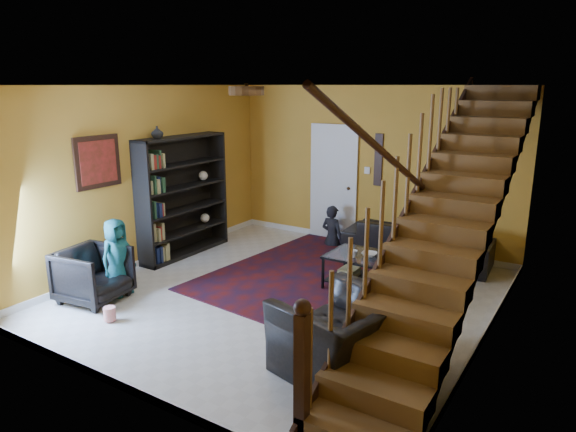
# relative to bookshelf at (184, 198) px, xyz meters

# --- Properties ---
(floor) EXTENTS (5.50, 5.50, 0.00)m
(floor) POSITION_rel_bookshelf_xyz_m (2.40, -0.60, -0.96)
(floor) COLOR beige
(floor) RESTS_ON ground
(room) EXTENTS (5.50, 5.50, 5.50)m
(room) POSITION_rel_bookshelf_xyz_m (1.07, 0.73, -0.91)
(room) COLOR gold
(room) RESTS_ON ground
(staircase) EXTENTS (0.95, 5.02, 3.18)m
(staircase) POSITION_rel_bookshelf_xyz_m (4.53, -0.60, 0.43)
(staircase) COLOR brown
(staircase) RESTS_ON floor
(bookshelf) EXTENTS (0.35, 1.80, 2.00)m
(bookshelf) POSITION_rel_bookshelf_xyz_m (0.00, 0.00, 0.00)
(bookshelf) COLOR black
(bookshelf) RESTS_ON floor
(door) EXTENTS (0.82, 0.05, 2.05)m
(door) POSITION_rel_bookshelf_xyz_m (1.70, 2.12, 0.06)
(door) COLOR silver
(door) RESTS_ON floor
(framed_picture) EXTENTS (0.04, 0.74, 0.74)m
(framed_picture) POSITION_rel_bookshelf_xyz_m (-0.17, -1.50, 0.79)
(framed_picture) COLOR maroon
(framed_picture) RESTS_ON room
(wall_hanging) EXTENTS (0.14, 0.03, 0.90)m
(wall_hanging) POSITION_rel_bookshelf_xyz_m (2.55, 2.13, 0.59)
(wall_hanging) COLOR black
(wall_hanging) RESTS_ON room
(ceiling_fixture) EXTENTS (0.40, 0.40, 0.10)m
(ceiling_fixture) POSITION_rel_bookshelf_xyz_m (2.40, -1.40, 1.78)
(ceiling_fixture) COLOR #3F2814
(ceiling_fixture) RESTS_ON room
(rug) EXTENTS (3.44, 3.84, 0.02)m
(rug) POSITION_rel_bookshelf_xyz_m (2.63, 0.31, -0.96)
(rug) COLOR #4B0F0D
(rug) RESTS_ON floor
(sofa) EXTENTS (2.36, 1.06, 0.67)m
(sofa) POSITION_rel_bookshelf_xyz_m (3.47, 1.70, -0.63)
(sofa) COLOR black
(sofa) RESTS_ON floor
(armchair_left) EXTENTS (0.90, 0.89, 0.73)m
(armchair_left) POSITION_rel_bookshelf_xyz_m (0.35, -2.12, -0.60)
(armchair_left) COLOR black
(armchair_left) RESTS_ON floor
(armchair_right) EXTENTS (1.29, 1.40, 0.77)m
(armchair_right) POSITION_rel_bookshelf_xyz_m (3.90, -1.90, -0.58)
(armchair_right) COLOR black
(armchair_right) RESTS_ON floor
(person_adult_a) EXTENTS (0.46, 0.33, 1.18)m
(person_adult_a) POSITION_rel_bookshelf_xyz_m (1.89, 1.75, -0.82)
(person_adult_a) COLOR black
(person_adult_a) RESTS_ON sofa
(person_adult_b) EXTENTS (0.61, 0.50, 1.19)m
(person_adult_b) POSITION_rel_bookshelf_xyz_m (3.55, 1.75, -0.82)
(person_adult_b) COLOR black
(person_adult_b) RESTS_ON sofa
(person_child) EXTENTS (0.37, 0.55, 1.07)m
(person_child) POSITION_rel_bookshelf_xyz_m (0.45, -1.80, -0.43)
(person_child) COLOR #195E61
(person_child) RESTS_ON armchair_left
(coffee_table) EXTENTS (1.31, 0.77, 0.50)m
(coffee_table) POSITION_rel_bookshelf_xyz_m (3.36, 0.19, -0.68)
(coffee_table) COLOR black
(coffee_table) RESTS_ON floor
(cup_a) EXTENTS (0.13, 0.13, 0.10)m
(cup_a) POSITION_rel_bookshelf_xyz_m (3.48, 0.29, -0.42)
(cup_a) COLOR #999999
(cup_a) RESTS_ON coffee_table
(cup_b) EXTENTS (0.12, 0.12, 0.10)m
(cup_b) POSITION_rel_bookshelf_xyz_m (3.12, 0.03, -0.42)
(cup_b) COLOR #999999
(cup_b) RESTS_ON coffee_table
(bowl) EXTENTS (0.25, 0.25, 0.05)m
(bowl) POSITION_rel_bookshelf_xyz_m (3.28, 0.19, -0.44)
(bowl) COLOR #999999
(bowl) RESTS_ON coffee_table
(vase) EXTENTS (0.18, 0.18, 0.19)m
(vase) POSITION_rel_bookshelf_xyz_m (-0.00, -0.50, 1.13)
(vase) COLOR #999999
(vase) RESTS_ON bookshelf
(popcorn_bucket) EXTENTS (0.18, 0.18, 0.17)m
(popcorn_bucket) POSITION_rel_bookshelf_xyz_m (1.04, -2.44, -0.86)
(popcorn_bucket) COLOR red
(popcorn_bucket) RESTS_ON rug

